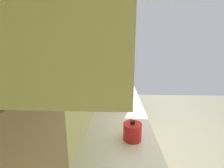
{
  "coord_description": "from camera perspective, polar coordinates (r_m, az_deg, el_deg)",
  "views": [
    {
      "loc": [
        -1.92,
        1.26,
        1.68
      ],
      "look_at": [
        -0.32,
        1.32,
        1.3
      ],
      "focal_mm": 24.18,
      "sensor_mm": 36.0,
      "label": 1
    }
  ],
  "objects": [
    {
      "name": "window_back_wall",
      "position": [
        0.71,
        -24.7,
        -24.91
      ],
      "size": [
        0.48,
        0.02,
        0.55
      ],
      "color": "#997A4C"
    },
    {
      "name": "microwave",
      "position": [
        2.26,
        2.14,
        -2.9
      ],
      "size": [
        0.48,
        0.39,
        0.29
      ],
      "color": "#B7BABF",
      "rests_on": "counter_run"
    },
    {
      "name": "oven_range",
      "position": [
        3.88,
        2.46,
        -4.85
      ],
      "size": [
        0.66,
        0.64,
        1.08
      ],
      "color": "black",
      "rests_on": "ground_plane"
    },
    {
      "name": "counter_run",
      "position": [
        1.98,
        2.45,
        -24.8
      ],
      "size": [
        3.61,
        0.66,
        0.9
      ],
      "color": "beige",
      "rests_on": "ground_plane"
    },
    {
      "name": "wall_back",
      "position": [
        1.97,
        -8.22,
        5.53
      ],
      "size": [
        4.46,
        0.12,
        2.83
      ],
      "primitive_type": "cube",
      "color": "#DCDB89",
      "rests_on": "ground_plane"
    },
    {
      "name": "kettle",
      "position": [
        1.37,
        7.73,
        -17.31
      ],
      "size": [
        0.22,
        0.16,
        0.17
      ],
      "color": "red",
      "rests_on": "counter_run"
    },
    {
      "name": "ground_plane",
      "position": [
        2.84,
        31.23,
        -24.98
      ],
      "size": [
        6.95,
        6.95,
        0.0
      ],
      "primitive_type": "plane",
      "color": "gray"
    },
    {
      "name": "bowl",
      "position": [
        2.74,
        4.96,
        -2.32
      ],
      "size": [
        0.18,
        0.18,
        0.07
      ],
      "color": "#4C8CBF",
      "rests_on": "counter_run"
    },
    {
      "name": "upper_cabinets",
      "position": [
        1.58,
        -2.86,
        21.82
      ],
      "size": [
        2.67,
        0.32,
        0.67
      ],
      "color": "beige"
    }
  ]
}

